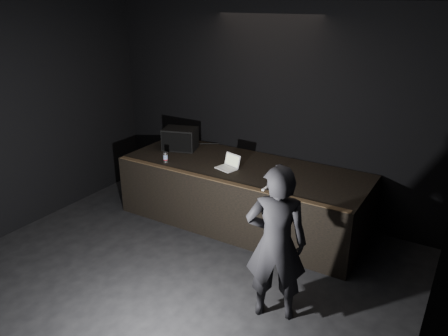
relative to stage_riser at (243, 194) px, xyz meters
name	(u,v)px	position (x,y,z in m)	size (l,w,h in m)	color
ground	(131,314)	(0.00, -2.73, -0.50)	(7.00, 7.00, 0.00)	black
room_walls	(116,156)	(0.00, -2.73, 1.52)	(6.10, 7.10, 3.52)	black
stage_riser	(243,194)	(0.00, 0.00, 0.00)	(4.00, 1.50, 1.00)	black
riser_lip	(220,181)	(0.00, -0.71, 0.51)	(3.92, 0.10, 0.01)	brown
stage_monitor	(180,139)	(-1.37, 0.16, 0.69)	(0.67, 0.57, 0.38)	black
cable	(191,144)	(-1.35, 0.48, 0.51)	(0.02, 0.02, 1.02)	black
laptop	(229,165)	(-0.15, -0.19, 0.56)	(0.38, 0.36, 0.22)	silver
beer_can	(166,157)	(-1.18, -0.51, 0.59)	(0.07, 0.07, 0.18)	silver
plastic_cup	(273,172)	(0.58, -0.10, 0.55)	(0.08, 0.08, 0.11)	white
wii_remote	(266,189)	(0.72, -0.64, 0.52)	(0.04, 0.17, 0.03)	white
person	(276,244)	(1.43, -1.82, 0.46)	(0.70, 0.46, 1.91)	black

